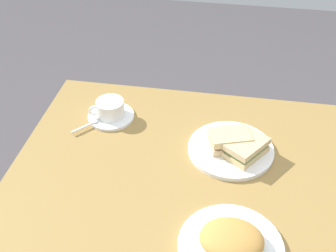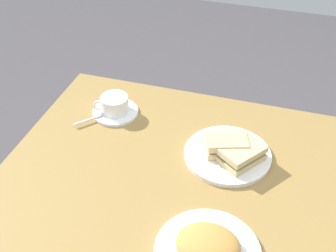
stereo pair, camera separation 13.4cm
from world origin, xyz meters
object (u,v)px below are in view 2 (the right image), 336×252
at_px(sandwich_plate, 227,155).
at_px(dining_table, 217,216).
at_px(sandwich_back, 242,155).
at_px(side_plate, 207,252).
at_px(coffee_saucer, 115,112).
at_px(coffee_cup, 114,104).
at_px(spoon, 93,118).
at_px(sandwich_front, 227,145).

bearing_deg(sandwich_plate, dining_table, 92.82).
distance_m(sandwich_back, side_plate, 0.33).
bearing_deg(sandwich_plate, sandwich_back, 153.51).
bearing_deg(coffee_saucer, coffee_cup, 24.60).
xyz_separation_m(coffee_saucer, side_plate, (-0.42, 0.45, 0.00)).
height_order(dining_table, coffee_saucer, coffee_saucer).
distance_m(dining_table, spoon, 0.51).
distance_m(dining_table, coffee_saucer, 0.48).
relative_size(coffee_saucer, coffee_cup, 1.36).
xyz_separation_m(sandwich_front, side_plate, (-0.02, 0.35, -0.03)).
bearing_deg(coffee_saucer, spoon, 48.57).
bearing_deg(sandwich_back, sandwich_front, -26.72).
relative_size(dining_table, coffee_cup, 11.31).
height_order(sandwich_front, coffee_cup, sandwich_front).
relative_size(dining_table, side_plate, 4.99).
height_order(sandwich_back, coffee_cup, coffee_cup).
height_order(coffee_cup, spoon, coffee_cup).
relative_size(sandwich_back, coffee_saucer, 0.97).
relative_size(dining_table, sandwich_back, 8.55).
bearing_deg(sandwich_plate, sandwich_front, -28.54).
bearing_deg(spoon, dining_table, 158.02).
bearing_deg(coffee_cup, sandwich_plate, 165.85).
height_order(dining_table, side_plate, side_plate).
bearing_deg(dining_table, coffee_saucer, -31.21).
distance_m(coffee_saucer, spoon, 0.08).
bearing_deg(coffee_cup, side_plate, 133.02).
height_order(sandwich_front, coffee_saucer, sandwich_front).
bearing_deg(spoon, sandwich_plate, 174.83).
relative_size(sandwich_back, coffee_cup, 1.32).
bearing_deg(sandwich_back, coffee_cup, -15.44).
xyz_separation_m(sandwich_back, coffee_saucer, (0.44, -0.12, -0.03)).
bearing_deg(dining_table, sandwich_back, -106.61).
height_order(coffee_cup, side_plate, coffee_cup).
relative_size(sandwich_plate, coffee_saucer, 1.69).
xyz_separation_m(sandwich_back, spoon, (0.49, -0.06, -0.03)).
height_order(sandwich_plate, spoon, spoon).
distance_m(dining_table, coffee_cup, 0.49).
bearing_deg(side_plate, coffee_saucer, -47.10).
relative_size(sandwich_back, side_plate, 0.58).
distance_m(dining_table, side_plate, 0.23).
bearing_deg(coffee_cup, dining_table, 148.94).
xyz_separation_m(dining_table, sandwich_plate, (0.01, -0.14, 0.11)).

